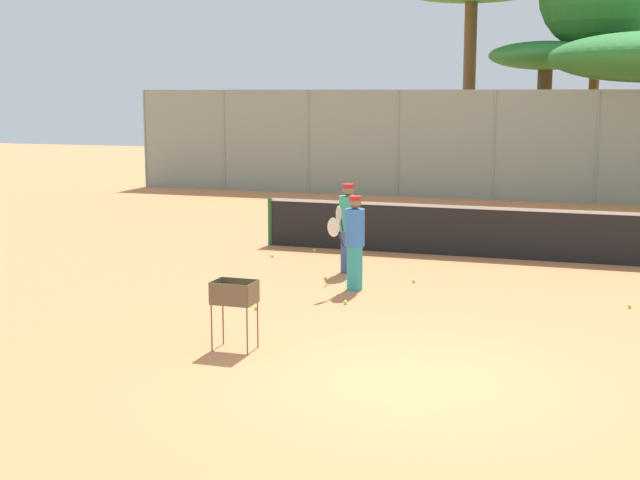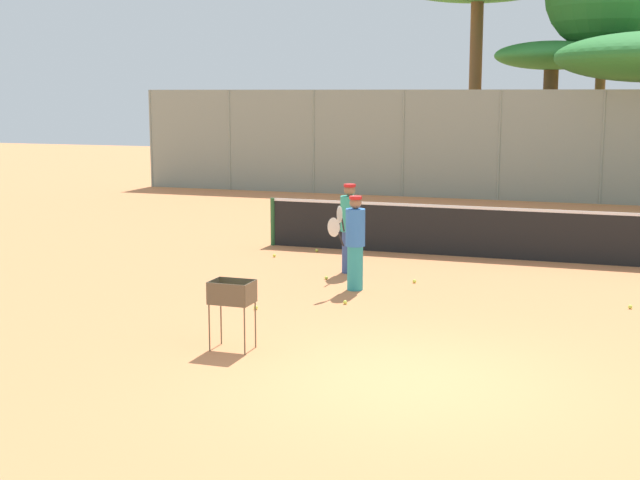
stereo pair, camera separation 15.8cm
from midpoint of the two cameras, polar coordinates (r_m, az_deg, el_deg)
ground_plane at (r=10.82m, az=6.14°, el=-8.96°), size 80.00×80.00×0.00m
tennis_net at (r=18.72m, az=11.96°, el=0.49°), size 10.39×0.10×1.07m
back_fence at (r=28.71m, az=14.65°, el=5.82°), size 28.16×0.08×3.48m
tree_0 at (r=33.04m, az=14.74°, el=11.07°), size 4.01×4.01×5.18m
player_white_outfit at (r=15.40m, az=2.54°, el=-0.10°), size 0.51×0.82×1.65m
player_red_cap at (r=16.87m, az=2.16°, el=0.84°), size 0.35×0.91×1.70m
ball_cart at (r=11.91m, az=-5.28°, el=-3.72°), size 0.56×0.41×0.94m
tennis_ball_1 at (r=16.20m, az=6.34°, el=-2.63°), size 0.07×0.07×0.07m
tennis_ball_2 at (r=16.39m, az=0.68°, el=-2.44°), size 0.07×0.07×0.07m
tennis_ball_3 at (r=15.06m, az=19.52°, el=-4.05°), size 0.07×0.07×0.07m
tennis_ball_4 at (r=14.52m, az=1.93°, el=-4.00°), size 0.07×0.07×0.07m
tennis_ball_5 at (r=19.21m, az=0.02°, el=-0.67°), size 0.07×0.07×0.07m
tennis_ball_6 at (r=14.19m, az=-3.82°, el=-4.33°), size 0.07×0.07×0.07m
tennis_ball_7 at (r=18.62m, az=-2.70°, el=-1.00°), size 0.07×0.07×0.07m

